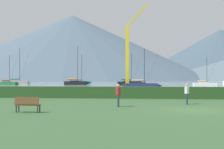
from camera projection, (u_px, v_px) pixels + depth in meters
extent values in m
plane|color=#385B33|center=(195.00, 110.00, 18.91)|extent=(1000.00, 1000.00, 0.00)
cube|color=#8C9EA3|center=(150.00, 82.00, 155.12)|extent=(320.00, 246.00, 0.00)
cube|color=#284C23|center=(176.00, 93.00, 29.85)|extent=(80.00, 1.20, 1.21)
cube|color=white|center=(205.00, 85.00, 75.22)|extent=(5.92, 2.31, 0.92)
cone|color=white|center=(218.00, 85.00, 75.05)|extent=(1.04, 0.83, 0.78)
cube|color=silver|center=(204.00, 83.00, 75.24)|extent=(2.24, 1.51, 0.58)
cylinder|color=#333338|center=(207.00, 71.00, 75.25)|extent=(0.12, 0.12, 7.08)
cylinder|color=#333338|center=(202.00, 81.00, 75.28)|extent=(2.62, 0.24, 0.10)
cylinder|color=tan|center=(202.00, 81.00, 75.28)|extent=(2.24, 0.49, 0.37)
cylinder|color=#333338|center=(212.00, 72.00, 75.17)|extent=(2.77, 0.18, 6.74)
cube|color=black|center=(130.00, 83.00, 89.80)|extent=(7.59, 3.48, 1.15)
cone|color=black|center=(143.00, 83.00, 89.93)|extent=(1.38, 1.14, 0.98)
cube|color=black|center=(128.00, 82.00, 89.80)|extent=(2.93, 2.11, 0.73)
cylinder|color=#333338|center=(132.00, 68.00, 89.89)|extent=(0.15, 0.15, 9.27)
cylinder|color=#333338|center=(126.00, 79.00, 89.79)|extent=(3.28, 0.57, 0.13)
cylinder|color=#2D7542|center=(126.00, 79.00, 89.79)|extent=(2.84, 0.84, 0.46)
cylinder|color=#333338|center=(137.00, 69.00, 89.94)|extent=(3.45, 0.50, 8.81)
cube|color=#236B38|center=(8.00, 83.00, 93.94)|extent=(6.40, 2.65, 0.98)
cone|color=#236B38|center=(18.00, 83.00, 93.27)|extent=(1.14, 0.92, 0.83)
cube|color=#206032|center=(7.00, 82.00, 94.01)|extent=(2.44, 1.69, 0.62)
cylinder|color=#333338|center=(9.00, 69.00, 93.90)|extent=(0.12, 0.12, 9.00)
cylinder|color=#333338|center=(5.00, 80.00, 94.12)|extent=(2.81, 0.34, 0.11)
cylinder|color=red|center=(5.00, 80.00, 94.12)|extent=(2.41, 0.59, 0.39)
cylinder|color=#333338|center=(14.00, 70.00, 93.62)|extent=(2.96, 0.27, 8.56)
cube|color=#19707A|center=(80.00, 83.00, 111.26)|extent=(7.32, 2.97, 1.13)
cone|color=#19707A|center=(91.00, 83.00, 111.12)|extent=(1.29, 1.04, 0.96)
cube|color=#16646E|center=(79.00, 81.00, 111.28)|extent=(2.78, 1.91, 0.72)
cylinder|color=#333338|center=(82.00, 68.00, 111.32)|extent=(0.14, 0.14, 10.64)
cylinder|color=#333338|center=(77.00, 79.00, 111.31)|extent=(3.22, 0.35, 0.12)
cylinder|color=gray|center=(77.00, 79.00, 111.31)|extent=(2.77, 0.65, 0.45)
cylinder|color=#333338|center=(86.00, 69.00, 111.25)|extent=(3.40, 0.28, 10.12)
cube|color=navy|center=(142.00, 86.00, 62.78)|extent=(6.80, 2.51, 1.06)
cone|color=navy|center=(160.00, 86.00, 62.25)|extent=(1.18, 0.93, 0.90)
cube|color=#1B2449|center=(140.00, 84.00, 62.83)|extent=(2.55, 1.69, 0.67)
cylinder|color=#333338|center=(144.00, 67.00, 62.75)|extent=(0.13, 0.13, 7.91)
cylinder|color=#333338|center=(137.00, 81.00, 62.92)|extent=(3.03, 0.21, 0.12)
cylinder|color=tan|center=(137.00, 81.00, 62.92)|extent=(2.59, 0.50, 0.42)
cylinder|color=#333338|center=(152.00, 68.00, 62.53)|extent=(3.20, 0.13, 7.53)
cube|color=#9E9EA3|center=(18.00, 83.00, 106.14)|extent=(8.07, 3.82, 1.22)
cone|color=#9E9EA3|center=(30.00, 83.00, 106.36)|extent=(1.47, 1.23, 1.03)
cube|color=gray|center=(17.00, 81.00, 106.13)|extent=(3.13, 2.28, 0.77)
cylinder|color=#333338|center=(20.00, 65.00, 106.27)|extent=(0.15, 0.15, 12.74)
cylinder|color=#333338|center=(15.00, 79.00, 106.11)|extent=(3.47, 0.67, 0.13)
cylinder|color=#2D7542|center=(15.00, 79.00, 106.11)|extent=(3.00, 0.94, 0.49)
cylinder|color=#333338|center=(25.00, 66.00, 106.35)|extent=(3.65, 0.60, 12.11)
cube|color=black|center=(76.00, 83.00, 96.73)|extent=(7.71, 3.75, 1.16)
cone|color=black|center=(88.00, 83.00, 97.00)|extent=(1.42, 1.19, 0.99)
cube|color=black|center=(74.00, 82.00, 96.71)|extent=(3.00, 2.21, 0.74)
cylinder|color=#333338|center=(78.00, 65.00, 96.85)|extent=(0.15, 0.15, 12.19)
cylinder|color=#333338|center=(73.00, 79.00, 96.68)|extent=(3.30, 0.69, 0.13)
cylinder|color=orange|center=(73.00, 79.00, 96.68)|extent=(2.86, 0.94, 0.46)
cylinder|color=#333338|center=(83.00, 65.00, 96.96)|extent=(3.47, 0.63, 11.59)
cube|color=brown|center=(28.00, 105.00, 17.68)|extent=(1.53, 0.51, 0.06)
cube|color=brown|center=(27.00, 101.00, 17.50)|extent=(1.51, 0.18, 0.45)
cylinder|color=#333338|center=(40.00, 109.00, 17.74)|extent=(0.08, 0.08, 0.45)
cylinder|color=#333338|center=(19.00, 108.00, 17.94)|extent=(0.08, 0.08, 0.45)
cylinder|color=#333338|center=(38.00, 109.00, 17.41)|extent=(0.08, 0.08, 0.45)
cylinder|color=#333338|center=(16.00, 109.00, 17.61)|extent=(0.08, 0.08, 0.45)
cylinder|color=#2D3347|center=(118.00, 101.00, 21.14)|extent=(0.14, 0.14, 0.85)
cylinder|color=#2D3347|center=(118.00, 101.00, 21.32)|extent=(0.14, 0.14, 0.85)
cylinder|color=maroon|center=(118.00, 91.00, 21.24)|extent=(0.36, 0.36, 0.55)
cylinder|color=maroon|center=(118.00, 91.00, 21.00)|extent=(0.09, 0.09, 0.50)
cylinder|color=maroon|center=(118.00, 91.00, 21.48)|extent=(0.09, 0.09, 0.50)
sphere|color=tan|center=(118.00, 86.00, 21.25)|extent=(0.22, 0.22, 0.22)
cylinder|color=#2D3347|center=(187.00, 99.00, 23.17)|extent=(0.14, 0.14, 0.85)
cylinder|color=#2D3347|center=(187.00, 99.00, 23.34)|extent=(0.14, 0.14, 0.85)
cylinder|color=silver|center=(187.00, 90.00, 23.26)|extent=(0.36, 0.36, 0.55)
cylinder|color=silver|center=(187.00, 90.00, 23.03)|extent=(0.09, 0.09, 0.50)
cylinder|color=silver|center=(187.00, 90.00, 23.50)|extent=(0.09, 0.09, 0.50)
sphere|color=tan|center=(187.00, 85.00, 23.27)|extent=(0.22, 0.22, 0.22)
cube|color=#333338|center=(127.00, 86.00, 65.98)|extent=(2.00, 2.00, 0.80)
cube|color=gold|center=(127.00, 55.00, 66.08)|extent=(0.80, 0.80, 13.14)
cube|color=gold|center=(137.00, 15.00, 65.97)|extent=(4.80, 0.36, 5.19)
cone|color=#4C6070|center=(73.00, 48.00, 348.23)|extent=(320.50, 320.50, 77.67)
cone|color=#425666|center=(220.00, 55.00, 404.22)|extent=(253.62, 253.62, 70.27)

